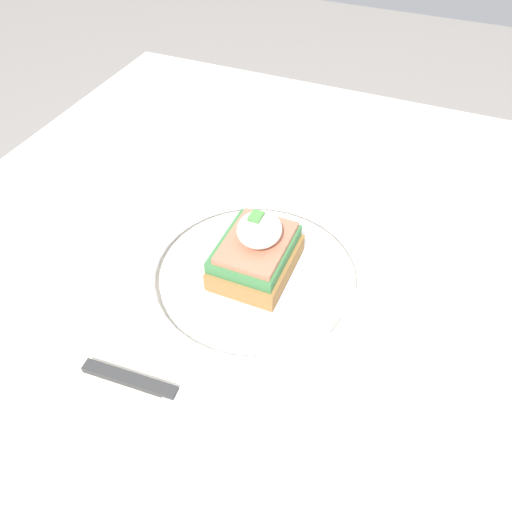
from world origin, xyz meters
name	(u,v)px	position (x,y,z in m)	size (l,w,h in m)	color
ground_plane	(256,490)	(0.00, 0.00, 0.00)	(6.00, 6.00, 0.00)	gray
dining_table	(256,321)	(0.00, 0.00, 0.61)	(0.86, 0.82, 0.73)	beige
plate	(256,274)	(0.03, 0.01, 0.74)	(0.24, 0.24, 0.02)	white
sandwich	(256,251)	(0.03, 0.01, 0.78)	(0.10, 0.08, 0.08)	olive
fork	(308,199)	(-0.12, 0.02, 0.74)	(0.03, 0.15, 0.00)	silver
knife	(171,393)	(0.19, 0.00, 0.74)	(0.03, 0.21, 0.01)	#2D2D2D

